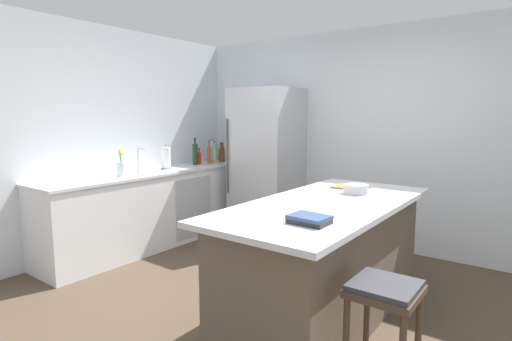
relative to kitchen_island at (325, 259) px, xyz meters
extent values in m
plane|color=#4C3D2D|center=(-0.44, -0.28, -0.47)|extent=(7.20, 7.20, 0.00)
cube|color=silver|center=(-0.44, 1.97, 0.83)|extent=(6.00, 0.10, 2.60)
cube|color=silver|center=(-2.89, -0.28, 0.83)|extent=(0.10, 6.00, 2.60)
cube|color=white|center=(-2.53, 0.40, -0.03)|extent=(0.63, 2.83, 0.88)
cube|color=silver|center=(-2.53, 0.40, 0.43)|extent=(0.66, 2.86, 0.03)
cube|color=#B2B5BA|center=(-2.21, 0.75, -0.03)|extent=(0.01, 0.60, 0.74)
cube|color=brown|center=(0.00, 0.00, -0.03)|extent=(0.82, 1.95, 0.88)
cube|color=silver|center=(0.00, 0.00, 0.44)|extent=(0.98, 2.15, 0.04)
cube|color=#B7BABF|center=(-1.66, 1.56, 0.49)|extent=(0.81, 0.71, 1.92)
cylinder|color=#4C4C51|center=(-2.02, 1.19, 0.59)|extent=(0.02, 0.02, 0.96)
cylinder|color=#473828|center=(0.54, -0.51, -0.16)|extent=(0.04, 0.04, 0.61)
cube|color=#473828|center=(0.69, -0.66, 0.16)|extent=(0.36, 0.36, 0.04)
cube|color=#38383D|center=(0.69, -0.66, 0.20)|extent=(0.34, 0.34, 0.03)
cylinder|color=silver|center=(-2.59, 0.23, 0.45)|extent=(0.05, 0.05, 0.02)
cylinder|color=silver|center=(-2.59, 0.23, 0.60)|extent=(0.02, 0.02, 0.28)
cylinder|color=silver|center=(-2.53, 0.23, 0.72)|extent=(0.14, 0.02, 0.02)
cylinder|color=silver|center=(-2.46, -0.10, 0.52)|extent=(0.09, 0.09, 0.15)
cylinder|color=#4C7F3D|center=(-2.47, -0.09, 0.62)|extent=(0.01, 0.03, 0.22)
sphere|color=yellow|center=(-2.47, -0.09, 0.73)|extent=(0.04, 0.04, 0.04)
cylinder|color=#4C7F3D|center=(-2.46, -0.10, 0.61)|extent=(0.01, 0.01, 0.21)
sphere|color=yellow|center=(-2.46, -0.10, 0.71)|extent=(0.04, 0.04, 0.04)
cylinder|color=#4C7F3D|center=(-2.45, -0.10, 0.60)|extent=(0.01, 0.04, 0.19)
sphere|color=yellow|center=(-2.45, -0.10, 0.70)|extent=(0.04, 0.04, 0.04)
cylinder|color=gray|center=(-2.54, 0.61, 0.45)|extent=(0.14, 0.14, 0.01)
cylinder|color=white|center=(-2.54, 0.61, 0.59)|extent=(0.11, 0.11, 0.26)
cylinder|color=gray|center=(-2.54, 0.61, 0.74)|extent=(0.02, 0.02, 0.04)
cylinder|color=#5B3319|center=(-2.57, 1.72, 0.55)|extent=(0.07, 0.07, 0.20)
cylinder|color=#5B3319|center=(-2.57, 1.72, 0.67)|extent=(0.03, 0.03, 0.05)
cylinder|color=black|center=(-2.57, 1.72, 0.71)|extent=(0.03, 0.03, 0.01)
cylinder|color=brown|center=(-2.50, 1.62, 0.54)|extent=(0.08, 0.08, 0.20)
cylinder|color=brown|center=(-2.50, 1.62, 0.68)|extent=(0.04, 0.04, 0.07)
cylinder|color=black|center=(-2.50, 1.62, 0.72)|extent=(0.04, 0.04, 0.01)
cylinder|color=silver|center=(-2.59, 1.52, 0.56)|extent=(0.07, 0.07, 0.24)
cylinder|color=silver|center=(-2.59, 1.52, 0.72)|extent=(0.03, 0.03, 0.08)
cylinder|color=black|center=(-2.59, 1.52, 0.77)|extent=(0.03, 0.03, 0.01)
cylinder|color=#8CB79E|center=(-2.47, 1.43, 0.55)|extent=(0.07, 0.07, 0.21)
cylinder|color=#8CB79E|center=(-2.47, 1.43, 0.70)|extent=(0.03, 0.03, 0.08)
cylinder|color=black|center=(-2.47, 1.43, 0.75)|extent=(0.03, 0.03, 0.01)
cylinder|color=#994C23|center=(-2.48, 1.34, 0.56)|extent=(0.05, 0.05, 0.23)
cylinder|color=#994C23|center=(-2.48, 1.34, 0.72)|extent=(0.03, 0.03, 0.08)
cylinder|color=black|center=(-2.48, 1.34, 0.76)|extent=(0.03, 0.03, 0.01)
cylinder|color=red|center=(-2.57, 1.23, 0.52)|extent=(0.05, 0.05, 0.16)
cylinder|color=red|center=(-2.57, 1.23, 0.63)|extent=(0.02, 0.02, 0.06)
cylinder|color=black|center=(-2.57, 1.23, 0.66)|extent=(0.03, 0.03, 0.01)
cylinder|color=#19381E|center=(-2.56, 1.14, 0.59)|extent=(0.07, 0.07, 0.28)
cylinder|color=#19381E|center=(-2.56, 1.14, 0.76)|extent=(0.03, 0.03, 0.07)
cylinder|color=black|center=(-2.56, 1.14, 0.80)|extent=(0.03, 0.03, 0.01)
cube|color=#2D2D33|center=(0.20, -0.62, 0.47)|extent=(0.24, 0.17, 0.03)
cube|color=#334770|center=(0.20, -0.62, 0.50)|extent=(0.25, 0.20, 0.02)
cylinder|color=#B2B5BA|center=(0.05, 0.44, 0.50)|extent=(0.21, 0.21, 0.08)
cube|color=#9E7042|center=(-0.09, 0.66, 0.47)|extent=(0.30, 0.22, 0.02)
camera|label=1|loc=(1.37, -2.74, 1.11)|focal=28.26mm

